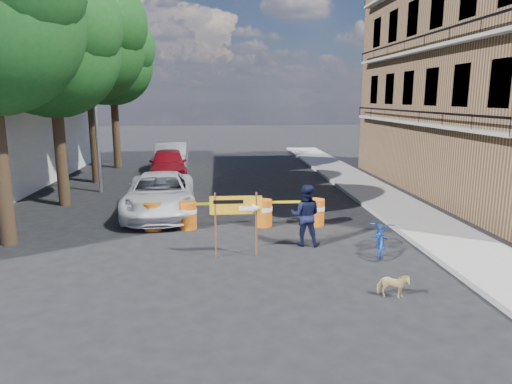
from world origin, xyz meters
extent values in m
plane|color=black|center=(0.00, 0.00, 0.00)|extent=(120.00, 120.00, 0.00)
cube|color=gray|center=(6.20, 6.00, 0.07)|extent=(2.40, 40.00, 0.15)
cube|color=brown|center=(12.00, 8.00, 6.00)|extent=(8.00, 16.00, 12.00)
cylinder|color=#332316|center=(-6.80, 2.00, 2.52)|extent=(0.44, 0.44, 5.04)
cylinder|color=#332316|center=(-6.80, 7.00, 2.38)|extent=(0.44, 0.44, 4.76)
sphere|color=#154B19|center=(-6.80, 7.00, 5.95)|extent=(5.00, 5.00, 5.00)
sphere|color=#154B19|center=(-5.92, 6.50, 6.80)|extent=(3.75, 3.75, 3.75)
sphere|color=#154B19|center=(-7.55, 7.62, 5.27)|extent=(3.50, 3.50, 3.50)
cylinder|color=#332316|center=(-6.80, 12.00, 2.66)|extent=(0.44, 0.44, 5.32)
sphere|color=#154B19|center=(-6.80, 12.00, 6.65)|extent=(5.40, 5.40, 5.40)
sphere|color=#154B19|center=(-5.85, 11.46, 7.60)|extent=(4.05, 4.05, 4.05)
sphere|color=#154B19|center=(-7.61, 12.68, 5.89)|extent=(3.78, 3.78, 3.78)
cylinder|color=#332316|center=(-6.80, 17.00, 2.46)|extent=(0.44, 0.44, 4.93)
sphere|color=#154B19|center=(-6.80, 17.00, 6.16)|extent=(4.80, 4.80, 4.80)
sphere|color=#154B19|center=(-5.96, 16.52, 7.04)|extent=(3.60, 3.60, 3.60)
sphere|color=#154B19|center=(-7.52, 17.60, 5.46)|extent=(3.36, 3.36, 3.36)
cylinder|color=gray|center=(-6.00, 9.50, 4.00)|extent=(0.16, 0.16, 8.00)
cylinder|color=gray|center=(-5.50, 9.50, 7.90)|extent=(1.00, 0.12, 0.12)
cube|color=silver|center=(-5.00, 9.50, 7.85)|extent=(0.35, 0.18, 0.12)
cylinder|color=#C4570B|center=(-2.79, 3.12, 0.45)|extent=(0.56, 0.56, 0.90)
cylinder|color=white|center=(-2.79, 3.12, 0.60)|extent=(0.58, 0.58, 0.14)
cylinder|color=#C4570B|center=(-1.66, 3.21, 0.45)|extent=(0.56, 0.56, 0.90)
cylinder|color=white|center=(-1.66, 3.21, 0.60)|extent=(0.58, 0.58, 0.14)
cylinder|color=#C4570B|center=(0.83, 3.29, 0.45)|extent=(0.56, 0.56, 0.90)
cylinder|color=white|center=(0.83, 3.29, 0.60)|extent=(0.58, 0.58, 0.14)
cylinder|color=#C4570B|center=(2.59, 3.24, 0.45)|extent=(0.56, 0.56, 0.90)
cylinder|color=white|center=(2.59, 3.24, 0.60)|extent=(0.58, 0.58, 0.14)
cylinder|color=#592D19|center=(-0.75, 0.36, 0.89)|extent=(0.05, 0.05, 1.78)
cylinder|color=#592D19|center=(0.34, 0.35, 0.89)|extent=(0.05, 0.05, 1.78)
cube|color=orange|center=(-0.20, 0.36, 1.44)|extent=(1.39, 0.04, 0.49)
cube|color=white|center=(0.07, 0.34, 1.35)|extent=(0.40, 0.01, 0.12)
cone|color=white|center=(0.34, 0.33, 1.35)|extent=(0.22, 0.26, 0.26)
cube|color=black|center=(-0.40, 0.34, 1.53)|extent=(0.79, 0.02, 0.10)
imported|color=black|center=(1.84, 1.20, 0.90)|extent=(1.02, 0.88, 1.80)
imported|color=#1646B2|center=(3.80, 0.40, 0.92)|extent=(0.90, 1.11, 1.83)
imported|color=tan|center=(3.04, -2.50, 0.28)|extent=(0.73, 0.51, 0.56)
imported|color=silver|center=(-2.80, 5.21, 0.75)|extent=(2.86, 5.55, 1.50)
imported|color=maroon|center=(-3.28, 12.77, 0.80)|extent=(2.35, 4.85, 1.60)
imported|color=#ABADB3|center=(-3.35, 15.24, 0.83)|extent=(1.90, 5.06, 1.65)
camera|label=1|loc=(-0.65, -11.37, 4.22)|focal=32.00mm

